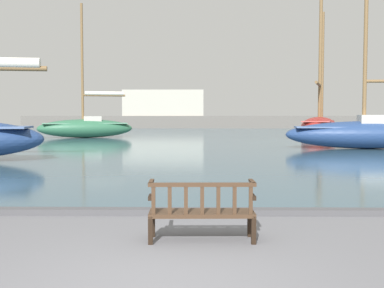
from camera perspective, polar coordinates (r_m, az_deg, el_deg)
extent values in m
plane|color=slate|center=(5.66, -4.04, -16.35)|extent=(160.00, 160.00, 0.00)
cube|color=#385666|center=(49.34, 0.22, 1.23)|extent=(100.00, 80.00, 0.08)
cube|color=#4C4C50|center=(9.35, -2.06, -8.01)|extent=(40.00, 0.30, 0.12)
cube|color=black|center=(7.69, -4.67, -9.38)|extent=(0.07, 0.07, 0.42)
cube|color=black|center=(7.73, 6.86, -9.33)|extent=(0.07, 0.07, 0.42)
cube|color=black|center=(7.26, -4.94, -10.17)|extent=(0.07, 0.07, 0.42)
cube|color=black|center=(7.30, 7.32, -10.10)|extent=(0.07, 0.07, 0.42)
cube|color=#422D1E|center=(7.41, 1.16, -8.20)|extent=(1.61, 0.55, 0.06)
cube|color=#422D1E|center=(7.11, 1.21, -4.85)|extent=(1.60, 0.08, 0.06)
cube|color=#422D1E|center=(7.17, -4.59, -6.70)|extent=(0.06, 0.04, 0.41)
cube|color=#422D1E|center=(7.15, -2.66, -6.71)|extent=(0.06, 0.04, 0.41)
cube|color=#422D1E|center=(7.15, -0.72, -6.72)|extent=(0.06, 0.04, 0.41)
cube|color=#422D1E|center=(7.15, 1.21, -6.71)|extent=(0.06, 0.04, 0.41)
cube|color=#422D1E|center=(7.16, 3.15, -6.70)|extent=(0.06, 0.04, 0.41)
cube|color=#422D1E|center=(7.18, 5.07, -6.68)|extent=(0.06, 0.04, 0.41)
cube|color=#422D1E|center=(7.21, 6.98, -6.66)|extent=(0.06, 0.04, 0.41)
cube|color=black|center=(7.29, -4.91, -6.29)|extent=(0.07, 0.30, 0.06)
cube|color=#422D1E|center=(7.35, -4.87, -4.52)|extent=(0.07, 0.47, 0.04)
cube|color=black|center=(7.34, 7.24, -6.24)|extent=(0.07, 0.30, 0.06)
cube|color=#422D1E|center=(7.39, 7.16, -4.49)|extent=(0.07, 0.47, 0.04)
ellipsoid|color=#2D6647|center=(40.54, -12.52, 1.81)|extent=(7.96, 4.01, 1.52)
cube|color=#5B9375|center=(40.53, -12.53, 2.40)|extent=(6.94, 3.27, 0.08)
cube|color=beige|center=(40.55, -11.72, 2.86)|extent=(1.66, 1.47, 0.55)
cylinder|color=brown|center=(40.74, -12.89, 9.28)|extent=(0.21, 0.21, 9.69)
cylinder|color=brown|center=(40.64, -10.38, 5.69)|extent=(3.40, 1.07, 0.17)
cylinder|color=silver|center=(40.65, -10.38, 5.92)|extent=(3.11, 1.14, 0.33)
ellipsoid|color=navy|center=(28.18, 20.12, 1.02)|extent=(9.11, 3.08, 1.52)
cube|color=#516B9E|center=(28.16, 20.13, 1.87)|extent=(7.99, 2.43, 0.08)
cube|color=beige|center=(28.32, 21.47, 2.58)|extent=(2.42, 1.42, 0.64)
cylinder|color=brown|center=(28.58, 19.93, 13.67)|extent=(0.22, 0.22, 11.61)
ellipsoid|color=maroon|center=(45.56, 14.83, 2.06)|extent=(6.27, 11.43, 1.70)
cube|color=#C6514C|center=(45.56, 14.84, 2.65)|extent=(5.14, 9.94, 0.08)
cylinder|color=brown|center=(46.35, 15.00, 11.88)|extent=(0.31, 0.31, 14.79)
cylinder|color=brown|center=(43.55, 14.72, 6.91)|extent=(1.68, 4.59, 0.24)
cylinder|color=brown|center=(49.09, 15.18, 8.86)|extent=(0.31, 0.31, 10.48)
cylinder|color=brown|center=(52.01, 15.30, 2.74)|extent=(0.82, 1.90, 0.24)
cube|color=#66605B|center=(68.91, 0.37, 2.59)|extent=(49.38, 2.40, 1.85)
cube|color=#B7B2A3|center=(69.10, -3.43, 4.88)|extent=(11.50, 2.00, 3.70)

